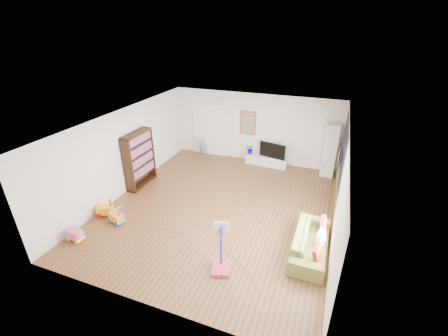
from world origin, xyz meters
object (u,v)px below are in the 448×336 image
at_px(media_console, 266,160).
at_px(sofa, 311,242).
at_px(basketball_hoop, 221,249).
at_px(bookshelf, 140,159).

bearing_deg(media_console, sofa, -61.08).
xyz_separation_m(media_console, basketball_hoop, (0.35, -5.81, 0.41)).
bearing_deg(basketball_hoop, sofa, 19.94).
height_order(media_console, sofa, sofa).
height_order(media_console, bookshelf, bookshelf).
bearing_deg(media_console, bookshelf, -137.15).
relative_size(sofa, basketball_hoop, 1.67).
xyz_separation_m(bookshelf, basketball_hoop, (4.00, -2.78, -0.34)).
relative_size(media_console, basketball_hoop, 1.35).
xyz_separation_m(media_console, sofa, (2.17, -4.49, 0.10)).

